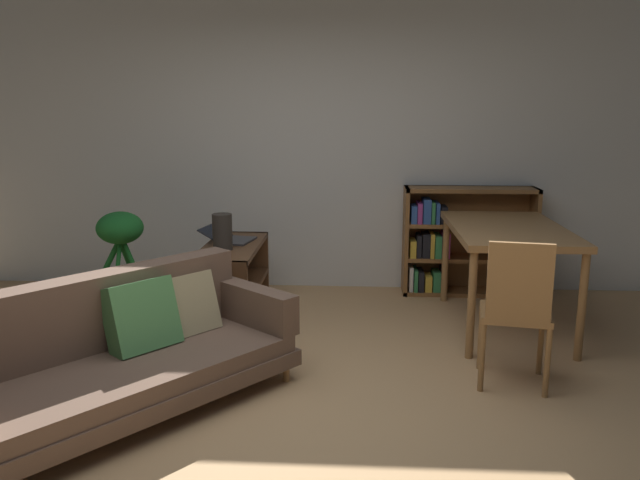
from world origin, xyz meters
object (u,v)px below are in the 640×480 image
Objects in this scene: desk_speaker at (222,232)px; fabric_couch at (121,351)px; open_laptop at (230,238)px; media_console at (233,283)px; potted_floor_plant at (122,253)px; dining_table at (507,237)px; dining_chair_near at (516,306)px; bookshelf at (458,242)px.

fabric_couch is at bearing -102.82° from desk_speaker.
open_laptop is at bearing 91.55° from desk_speaker.
media_console is 0.49m from desk_speaker.
fabric_couch is 1.57m from media_console.
media_console is at bearing 78.28° from desk_speaker.
media_console is 0.97m from potted_floor_plant.
media_console is 2.20m from dining_table.
desk_speaker reaches higher than potted_floor_plant.
dining_chair_near is at bearing -99.58° from dining_table.
potted_floor_plant is at bearing 177.58° from dining_table.
open_laptop is at bearing 106.45° from media_console.
fabric_couch is 1.83× the size of media_console.
dining_chair_near is at bearing -32.87° from open_laptop.
bookshelf is at bearing 15.68° from potted_floor_plant.
media_console is at bearing -155.25° from bookshelf.
fabric_couch is 2.35m from dining_chair_near.
potted_floor_plant is (-0.94, 0.09, 0.22)m from media_console.
dining_table reaches higher than open_laptop.
open_laptop is 0.90m from potted_floor_plant.
open_laptop is 0.48× the size of dining_chair_near.
dining_chair_near reaches higher than fabric_couch.
dining_chair_near is (2.32, 0.38, 0.19)m from fabric_couch.
bookshelf reaches higher than desk_speaker.
open_laptop is at bearing 79.80° from fabric_couch.
bookshelf is (2.87, 0.81, -0.05)m from potted_floor_plant.
fabric_couch is 1.44× the size of dining_table.
bookshelf is at bearing 90.95° from dining_chair_near.
potted_floor_plant is 0.62× the size of dining_table.
media_console is 0.38m from open_laptop.
desk_speaker is at bearing -176.79° from dining_table.
dining_chair_near is (2.91, -1.24, -0.01)m from potted_floor_plant.
media_console is 1.18× the size of dining_chair_near.
fabric_couch is 2.15× the size of dining_chair_near.
bookshelf reaches higher than dining_table.
desk_speaker is 2.25m from dining_chair_near.
bookshelf is at bearing 20.63° from open_laptop.
dining_chair_near is at bearing -30.36° from media_console.
dining_table is at bearing 80.42° from dining_chair_near.
potted_floor_plant is 0.73× the size of bookshelf.
potted_floor_plant reaches higher than media_console.
potted_floor_plant reaches higher than fabric_couch.
fabric_couch is at bearing -69.97° from potted_floor_plant.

